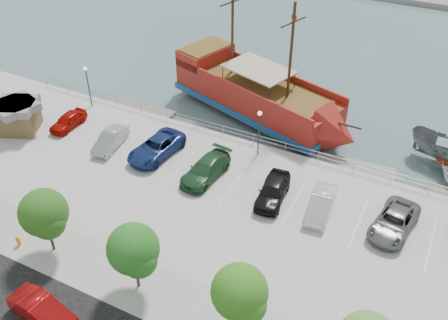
% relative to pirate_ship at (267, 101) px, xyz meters
% --- Properties ---
extents(ground, '(160.00, 160.00, 0.00)m').
position_rel_pirate_ship_xyz_m(ground, '(2.09, -13.42, -2.17)').
color(ground, '#486063').
extents(sidewalk, '(100.00, 4.00, 0.05)m').
position_rel_pirate_ship_xyz_m(sidewalk, '(2.09, -23.42, -1.15)').
color(sidewalk, '#99988C').
rests_on(sidewalk, land_slab).
extents(seawall_railing, '(50.00, 0.06, 1.00)m').
position_rel_pirate_ship_xyz_m(seawall_railing, '(2.09, -5.62, -0.64)').
color(seawall_railing, gray).
rests_on(seawall_railing, land_slab).
extents(pirate_ship, '(20.91, 11.43, 12.95)m').
position_rel_pirate_ship_xyz_m(pirate_ship, '(0.00, 0.00, 0.00)').
color(pirate_ship, maroon).
rests_on(pirate_ship, ground).
extents(patrol_boat, '(6.90, 4.31, 2.50)m').
position_rel_pirate_ship_xyz_m(patrol_boat, '(16.51, 0.17, -0.92)').
color(patrol_boat, slate).
rests_on(patrol_boat, ground).
extents(dock_west, '(7.29, 2.09, 0.42)m').
position_rel_pirate_ship_xyz_m(dock_west, '(-12.10, -4.22, -1.96)').
color(dock_west, gray).
rests_on(dock_west, ground).
extents(dock_mid, '(7.76, 2.84, 0.43)m').
position_rel_pirate_ship_xyz_m(dock_mid, '(9.49, -4.22, -1.95)').
color(dock_mid, gray).
rests_on(dock_mid, ground).
extents(shed, '(4.59, 4.59, 2.85)m').
position_rel_pirate_ship_xyz_m(shed, '(-19.00, -13.23, 0.35)').
color(shed, brown).
rests_on(shed, land_slab).
extents(street_sedan, '(4.71, 2.07, 1.51)m').
position_rel_pirate_ship_xyz_m(street_sedan, '(-2.53, -27.95, -0.42)').
color(street_sedan, maroon).
rests_on(street_sedan, street).
extents(fire_hydrant, '(0.29, 0.29, 0.83)m').
position_rel_pirate_ship_xyz_m(fire_hydrant, '(-8.29, -24.22, -0.72)').
color(fire_hydrant, '#D89A08').
rests_on(fire_hydrant, sidewalk).
extents(lamp_post_left, '(0.36, 0.36, 4.28)m').
position_rel_pirate_ship_xyz_m(lamp_post_left, '(-15.91, -6.92, 1.77)').
color(lamp_post_left, black).
rests_on(lamp_post_left, land_slab).
extents(lamp_post_mid, '(0.36, 0.36, 4.28)m').
position_rel_pirate_ship_xyz_m(lamp_post_mid, '(2.09, -6.92, 1.77)').
color(lamp_post_mid, black).
rests_on(lamp_post_mid, land_slab).
extents(tree_c, '(3.30, 3.20, 5.00)m').
position_rel_pirate_ship_xyz_m(tree_c, '(-5.77, -23.49, 2.13)').
color(tree_c, '#473321').
rests_on(tree_c, sidewalk).
extents(tree_d, '(3.30, 3.20, 5.00)m').
position_rel_pirate_ship_xyz_m(tree_d, '(1.23, -23.49, 2.13)').
color(tree_d, '#473321').
rests_on(tree_d, sidewalk).
extents(tree_e, '(3.30, 3.20, 5.00)m').
position_rel_pirate_ship_xyz_m(tree_e, '(8.23, -23.49, 2.13)').
color(tree_e, '#473321').
rests_on(tree_e, sidewalk).
extents(parked_car_a, '(1.62, 4.01, 1.36)m').
position_rel_pirate_ship_xyz_m(parked_car_a, '(-15.38, -10.88, -0.49)').
color(parked_car_a, '#A70C04').
rests_on(parked_car_a, land_slab).
extents(parked_car_b, '(2.11, 4.53, 1.44)m').
position_rel_pirate_ship_xyz_m(parked_car_b, '(-9.89, -11.74, -0.45)').
color(parked_car_b, '#9FA0A1').
rests_on(parked_car_b, land_slab).
extents(parked_car_c, '(3.27, 5.99, 1.59)m').
position_rel_pirate_ship_xyz_m(parked_car_c, '(-5.61, -10.98, -0.37)').
color(parked_car_c, navy).
rests_on(parked_car_c, land_slab).
extents(parked_car_d, '(2.67, 5.53, 1.55)m').
position_rel_pirate_ship_xyz_m(parked_car_d, '(-0.41, -11.73, -0.39)').
color(parked_car_d, '#234E2A').
rests_on(parked_car_d, land_slab).
extents(parked_car_e, '(2.47, 5.02, 1.65)m').
position_rel_pirate_ship_xyz_m(parked_car_e, '(5.44, -11.81, -0.35)').
color(parked_car_e, black).
rests_on(parked_car_e, land_slab).
extents(parked_car_f, '(1.99, 4.73, 1.52)m').
position_rel_pirate_ship_xyz_m(parked_car_f, '(9.17, -11.55, -0.41)').
color(parked_car_f, silver).
rests_on(parked_car_f, land_slab).
extents(parked_car_g, '(3.21, 5.64, 1.48)m').
position_rel_pirate_ship_xyz_m(parked_car_g, '(14.38, -11.03, -0.43)').
color(parked_car_g, slate).
rests_on(parked_car_g, land_slab).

